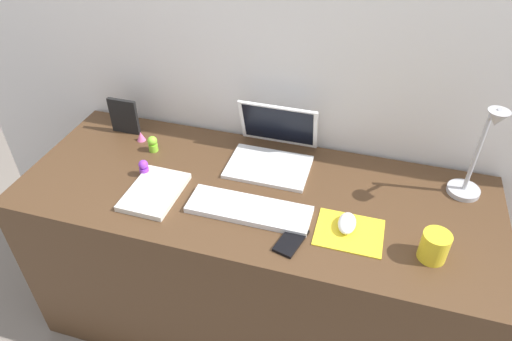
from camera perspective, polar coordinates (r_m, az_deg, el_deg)
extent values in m
plane|color=slate|center=(2.15, -0.15, -17.68)|extent=(6.00, 6.00, 0.00)
cube|color=silver|center=(1.83, 3.09, 6.99)|extent=(2.87, 0.05, 1.68)
cube|color=#4C331E|center=(1.86, -0.17, -11.23)|extent=(1.67, 0.65, 0.74)
cube|color=white|center=(1.69, 1.58, 0.45)|extent=(0.30, 0.21, 0.01)
cube|color=white|center=(1.74, 2.81, 5.74)|extent=(0.30, 0.07, 0.19)
cube|color=black|center=(1.73, 2.77, 5.69)|extent=(0.27, 0.06, 0.17)
cube|color=white|center=(1.51, -0.87, -4.90)|extent=(0.41, 0.13, 0.02)
cube|color=yellow|center=(1.47, 11.56, -7.57)|extent=(0.21, 0.17, 0.00)
ellipsoid|color=white|center=(1.47, 11.29, -6.46)|extent=(0.06, 0.10, 0.03)
cube|color=black|center=(1.42, 4.41, -8.71)|extent=(0.09, 0.14, 0.01)
cylinder|color=#B7B7BC|center=(1.74, 24.46, -2.27)|extent=(0.11, 0.11, 0.02)
cylinder|color=#B7B7BC|center=(1.65, 25.92, 2.11)|extent=(0.01, 0.01, 0.31)
cylinder|color=#B7B7BC|center=(1.54, 27.66, 6.24)|extent=(0.01, 0.08, 0.08)
cone|color=#B7B7BC|center=(1.50, 27.87, 5.77)|extent=(0.06, 0.06, 0.05)
cube|color=silver|center=(1.61, -12.56, -2.60)|extent=(0.17, 0.24, 0.02)
cube|color=black|center=(1.93, -16.17, 6.52)|extent=(0.12, 0.02, 0.15)
cylinder|color=yellow|center=(1.44, 21.38, -8.81)|extent=(0.08, 0.08, 0.09)
cylinder|color=#8CDB33|center=(1.82, -12.70, 2.83)|extent=(0.04, 0.04, 0.03)
sphere|color=#8CDB33|center=(1.80, -12.83, 3.63)|extent=(0.04, 0.04, 0.04)
cone|color=pink|center=(1.89, -14.17, 4.17)|extent=(0.03, 0.03, 0.04)
cylinder|color=purple|center=(1.70, -13.75, -0.12)|extent=(0.03, 0.03, 0.03)
sphere|color=purple|center=(1.68, -13.90, 0.73)|extent=(0.03, 0.03, 0.03)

